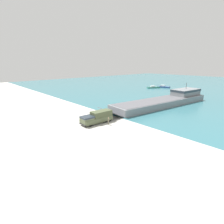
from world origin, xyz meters
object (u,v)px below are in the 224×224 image
object	(u,v)px
moored_boat_a	(188,93)
soldier_on_ramp	(109,121)
moored_boat_c	(153,87)
moored_boat_b	(163,87)
military_truck	(97,117)
landing_craft	(167,100)

from	to	relation	value
moored_boat_a	soldier_on_ramp	bearing A→B (deg)	-56.22
moored_boat_a	moored_boat_c	bearing A→B (deg)	-165.94
soldier_on_ramp	moored_boat_b	xyz separation A→B (m)	(-27.09, 67.76, -0.56)
military_truck	moored_boat_a	size ratio (longest dim) A/B	1.06
landing_craft	moored_boat_a	distance (m)	27.27
landing_craft	moored_boat_b	bearing A→B (deg)	130.03
military_truck	moored_boat_b	size ratio (longest dim) A/B	1.09
soldier_on_ramp	landing_craft	bearing A→B (deg)	-122.32
moored_boat_a	moored_boat_c	size ratio (longest dim) A/B	0.99
moored_boat_b	moored_boat_a	bearing A→B (deg)	47.02
military_truck	moored_boat_c	size ratio (longest dim) A/B	1.05
military_truck	moored_boat_a	bearing A→B (deg)	-173.61
moored_boat_c	moored_boat_b	bearing A→B (deg)	92.35
landing_craft	military_truck	size ratio (longest dim) A/B	5.36
landing_craft	soldier_on_ramp	world-z (taller)	landing_craft
military_truck	soldier_on_ramp	world-z (taller)	military_truck
military_truck	soldier_on_ramp	distance (m)	3.16
landing_craft	military_truck	xyz separation A→B (m)	(-0.76, -30.89, -0.14)
soldier_on_ramp	moored_boat_a	bearing A→B (deg)	-119.26
soldier_on_ramp	moored_boat_a	size ratio (longest dim) A/B	0.23
landing_craft	moored_boat_c	distance (m)	42.42
military_truck	moored_boat_a	xyz separation A→B (m)	(-4.21, 57.67, -1.02)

